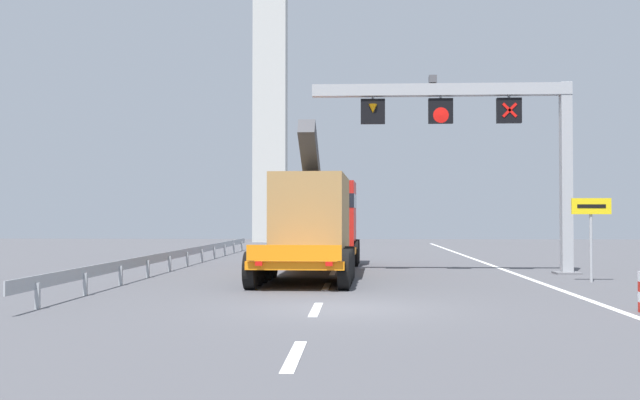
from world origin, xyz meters
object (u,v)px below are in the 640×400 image
exit_sign_yellow (591,220)px  overhead_lane_gantry (480,123)px  heavy_haul_truck_orange (318,220)px  bridge_pylon_distant (270,8)px

exit_sign_yellow → overhead_lane_gantry: bearing=130.0°
heavy_haul_truck_orange → bridge_pylon_distant: 40.04m
exit_sign_yellow → bridge_pylon_distant: bearing=110.8°
heavy_haul_truck_orange → exit_sign_yellow: heavy_haul_truck_orange is taller
heavy_haul_truck_orange → overhead_lane_gantry: bearing=-7.5°
exit_sign_yellow → bridge_pylon_distant: 46.02m
overhead_lane_gantry → exit_sign_yellow: size_ratio=3.64×
exit_sign_yellow → bridge_pylon_distant: (-15.03, 39.57, 18.06)m
exit_sign_yellow → bridge_pylon_distant: bridge_pylon_distant is taller
overhead_lane_gantry → bridge_pylon_distant: 40.66m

